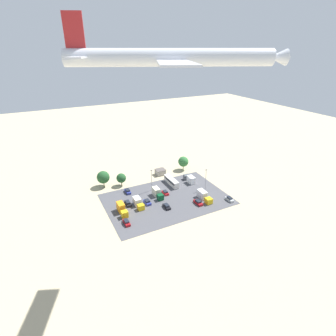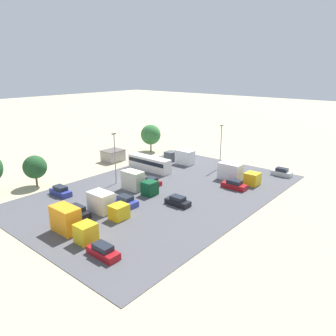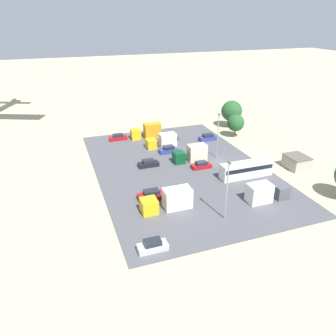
# 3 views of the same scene
# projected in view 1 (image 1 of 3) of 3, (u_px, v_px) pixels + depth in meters

# --- Properties ---
(ground_plane) EXTENTS (400.00, 400.00, 0.00)m
(ground_plane) POSITION_uv_depth(u_px,v_px,m) (157.00, 189.00, 117.67)
(ground_plane) COLOR tan
(parking_lot_surface) EXTENTS (50.45, 33.57, 0.08)m
(parking_lot_surface) POSITION_uv_depth(u_px,v_px,m) (167.00, 199.00, 110.03)
(parking_lot_surface) COLOR #4C4C51
(parking_lot_surface) RESTS_ON ground
(shed_building) EXTENTS (4.81, 4.17, 2.69)m
(shed_building) POSITION_uv_depth(u_px,v_px,m) (160.00, 172.00, 130.95)
(shed_building) COLOR #9E998E
(shed_building) RESTS_ON ground
(bus) EXTENTS (2.47, 10.57, 3.01)m
(bus) POSITION_uv_depth(u_px,v_px,m) (171.00, 181.00, 121.20)
(bus) COLOR silver
(bus) RESTS_ON ground
(parked_car_0) EXTENTS (1.78, 4.48, 1.66)m
(parked_car_0) POSITION_uv_depth(u_px,v_px,m) (128.00, 191.00, 114.57)
(parked_car_0) COLOR navy
(parked_car_0) RESTS_ON ground
(parked_car_1) EXTENTS (1.98, 4.24, 1.63)m
(parked_car_1) POSITION_uv_depth(u_px,v_px,m) (147.00, 202.00, 106.64)
(parked_car_1) COLOR navy
(parked_car_1) RESTS_ON ground
(parked_car_2) EXTENTS (1.80, 4.04, 1.41)m
(parked_car_2) POSITION_uv_depth(u_px,v_px,m) (165.00, 193.00, 113.69)
(parked_car_2) COLOR maroon
(parked_car_2) RESTS_ON ground
(parked_car_3) EXTENTS (1.78, 4.26, 1.51)m
(parked_car_3) POSITION_uv_depth(u_px,v_px,m) (167.00, 206.00, 103.78)
(parked_car_3) COLOR black
(parked_car_3) RESTS_ON ground
(parked_car_4) EXTENTS (1.91, 4.67, 1.62)m
(parked_car_4) POSITION_uv_depth(u_px,v_px,m) (198.00, 202.00, 106.40)
(parked_car_4) COLOR maroon
(parked_car_4) RESTS_ON ground
(parked_car_5) EXTENTS (1.70, 4.11, 1.63)m
(parked_car_5) POSITION_uv_depth(u_px,v_px,m) (229.00, 199.00, 108.71)
(parked_car_5) COLOR #ADB2B7
(parked_car_5) RESTS_ON ground
(parked_car_6) EXTENTS (1.80, 4.59, 1.64)m
(parked_car_6) POSITION_uv_depth(u_px,v_px,m) (128.00, 203.00, 105.70)
(parked_car_6) COLOR black
(parked_car_6) RESTS_ON ground
(parked_car_7) EXTENTS (1.74, 4.42, 1.56)m
(parked_car_7) POSITION_uv_depth(u_px,v_px,m) (126.00, 222.00, 94.32)
(parked_car_7) COLOR maroon
(parked_car_7) RESTS_ON ground
(parked_truck_0) EXTENTS (2.55, 8.36, 3.36)m
(parked_truck_0) POSITION_uv_depth(u_px,v_px,m) (204.00, 196.00, 109.19)
(parked_truck_0) COLOR gold
(parked_truck_0) RESTS_ON ground
(parked_truck_1) EXTENTS (2.38, 7.32, 3.48)m
(parked_truck_1) POSITION_uv_depth(u_px,v_px,m) (157.00, 193.00, 111.31)
(parked_truck_1) COLOR #0C4723
(parked_truck_1) RESTS_ON ground
(parked_truck_2) EXTENTS (2.56, 7.15, 3.11)m
(parked_truck_2) POSITION_uv_depth(u_px,v_px,m) (138.00, 203.00, 104.72)
(parked_truck_2) COLOR gold
(parked_truck_2) RESTS_ON ground
(parked_truck_3) EXTENTS (2.40, 7.67, 3.60)m
(parked_truck_3) POSITION_uv_depth(u_px,v_px,m) (122.00, 209.00, 100.27)
(parked_truck_3) COLOR gold
(parked_truck_3) RESTS_ON ground
(parked_truck_4) EXTENTS (2.53, 7.43, 3.25)m
(parked_truck_4) POSITION_uv_depth(u_px,v_px,m) (190.00, 179.00, 123.48)
(parked_truck_4) COLOR #4C5156
(parked_truck_4) RESTS_ON ground
(tree_near_shed) EXTENTS (5.30, 5.30, 7.13)m
(tree_near_shed) POSITION_uv_depth(u_px,v_px,m) (183.00, 162.00, 134.91)
(tree_near_shed) COLOR brown
(tree_near_shed) RESTS_ON ground
(tree_apron_mid) EXTENTS (4.37, 4.37, 5.95)m
(tree_apron_mid) POSITION_uv_depth(u_px,v_px,m) (121.00, 178.00, 119.50)
(tree_apron_mid) COLOR brown
(tree_apron_mid) RESTS_ON ground
(tree_apron_far) EXTENTS (5.72, 5.72, 7.42)m
(tree_apron_far) POSITION_uv_depth(u_px,v_px,m) (103.00, 177.00, 118.50)
(tree_apron_far) COLOR brown
(tree_apron_far) RESTS_ON ground
(light_pole_lot_centre) EXTENTS (0.90, 0.28, 9.63)m
(light_pole_lot_centre) POSITION_uv_depth(u_px,v_px,m) (206.00, 179.00, 115.65)
(light_pole_lot_centre) COLOR gray
(light_pole_lot_centre) RESTS_ON ground
(light_pole_lot_edge) EXTENTS (0.90, 0.28, 9.84)m
(light_pole_lot_edge) POSITION_uv_depth(u_px,v_px,m) (151.00, 180.00, 114.53)
(light_pole_lot_edge) COLOR gray
(light_pole_lot_edge) RESTS_ON ground
(airplane) EXTENTS (40.18, 34.73, 9.16)m
(airplane) POSITION_uv_depth(u_px,v_px,m) (175.00, 58.00, 49.36)
(airplane) COLOR silver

